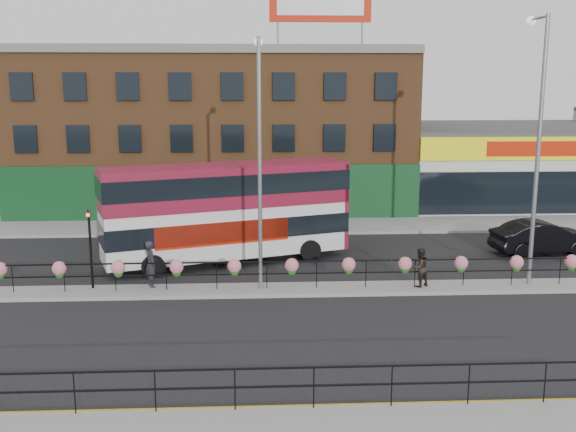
{
  "coord_description": "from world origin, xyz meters",
  "views": [
    {
      "loc": [
        -1.45,
        -25.93,
        8.37
      ],
      "look_at": [
        0.0,
        3.0,
        2.5
      ],
      "focal_mm": 42.0,
      "sensor_mm": 36.0,
      "label": 1
    }
  ],
  "objects_px": {
    "double_decker_bus": "(227,203)",
    "pedestrian_a": "(151,264)",
    "pedestrian_b": "(420,267)",
    "lamp_column_west": "(259,142)",
    "car": "(543,237)",
    "lamp_column_east": "(537,127)"
  },
  "relations": [
    {
      "from": "pedestrian_a",
      "to": "lamp_column_east",
      "type": "xyz_separation_m",
      "value": [
        15.43,
        -0.1,
        5.42
      ]
    },
    {
      "from": "pedestrian_a",
      "to": "lamp_column_east",
      "type": "bearing_deg",
      "value": -113.69
    },
    {
      "from": "car",
      "to": "lamp_column_west",
      "type": "height_order",
      "value": "lamp_column_west"
    },
    {
      "from": "pedestrian_b",
      "to": "lamp_column_west",
      "type": "relative_size",
      "value": 0.16
    },
    {
      "from": "double_decker_bus",
      "to": "pedestrian_b",
      "type": "distance_m",
      "value": 9.38
    },
    {
      "from": "car",
      "to": "pedestrian_b",
      "type": "distance_m",
      "value": 9.25
    },
    {
      "from": "double_decker_bus",
      "to": "lamp_column_west",
      "type": "distance_m",
      "value": 5.58
    },
    {
      "from": "pedestrian_b",
      "to": "lamp_column_east",
      "type": "distance_m",
      "value": 7.23
    },
    {
      "from": "lamp_column_west",
      "to": "car",
      "type": "bearing_deg",
      "value": 20.45
    },
    {
      "from": "car",
      "to": "lamp_column_west",
      "type": "bearing_deg",
      "value": 103.09
    },
    {
      "from": "pedestrian_b",
      "to": "lamp_column_east",
      "type": "xyz_separation_m",
      "value": [
        4.59,
        0.43,
        5.57
      ]
    },
    {
      "from": "car",
      "to": "pedestrian_b",
      "type": "relative_size",
      "value": 3.19
    },
    {
      "from": "lamp_column_east",
      "to": "car",
      "type": "bearing_deg",
      "value": 60.78
    },
    {
      "from": "pedestrian_a",
      "to": "lamp_column_west",
      "type": "relative_size",
      "value": 0.19
    },
    {
      "from": "lamp_column_west",
      "to": "pedestrian_b",
      "type": "bearing_deg",
      "value": -3.04
    },
    {
      "from": "double_decker_bus",
      "to": "car",
      "type": "bearing_deg",
      "value": 3.07
    },
    {
      "from": "car",
      "to": "pedestrian_b",
      "type": "height_order",
      "value": "pedestrian_b"
    },
    {
      "from": "pedestrian_a",
      "to": "pedestrian_b",
      "type": "height_order",
      "value": "pedestrian_a"
    },
    {
      "from": "double_decker_bus",
      "to": "pedestrian_a",
      "type": "xyz_separation_m",
      "value": [
        -2.93,
        -4.16,
        -1.72
      ]
    },
    {
      "from": "double_decker_bus",
      "to": "pedestrian_b",
      "type": "bearing_deg",
      "value": -30.64
    },
    {
      "from": "lamp_column_west",
      "to": "lamp_column_east",
      "type": "bearing_deg",
      "value": 0.44
    },
    {
      "from": "lamp_column_west",
      "to": "lamp_column_east",
      "type": "distance_m",
      "value": 11.03
    }
  ]
}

